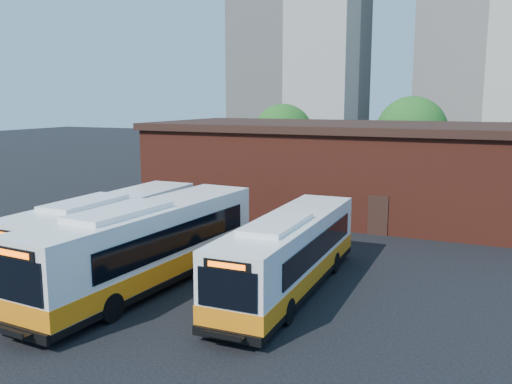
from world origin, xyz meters
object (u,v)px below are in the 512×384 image
at_px(bus_west, 107,233).
at_px(bus_mideast, 289,256).
at_px(bus_midwest, 147,248).
at_px(transit_worker, 230,304).

distance_m(bus_west, bus_mideast, 9.47).
distance_m(bus_west, bus_midwest, 4.14).
bearing_deg(bus_midwest, bus_west, 156.74).
distance_m(bus_midwest, transit_worker, 6.00).
relative_size(bus_midwest, transit_worker, 7.02).
xyz_separation_m(bus_west, transit_worker, (8.99, -4.60, -0.59)).
xyz_separation_m(bus_west, bus_mideast, (9.47, -0.00, -0.06)).
distance_m(bus_midwest, bus_mideast, 6.11).
xyz_separation_m(bus_midwest, transit_worker, (5.32, -2.69, -0.71)).
height_order(bus_west, bus_midwest, bus_midwest).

